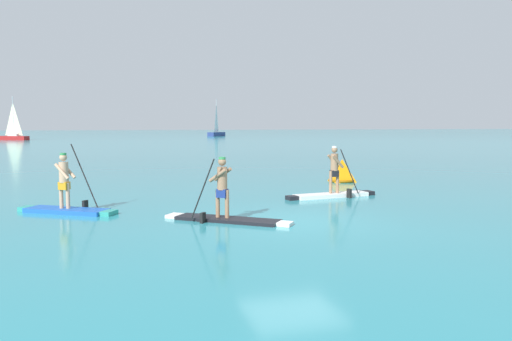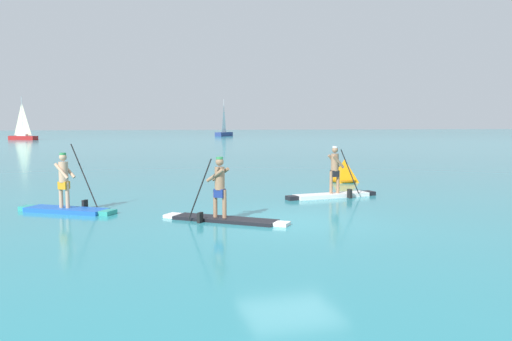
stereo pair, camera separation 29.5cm
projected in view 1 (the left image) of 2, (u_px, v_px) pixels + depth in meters
ground at (293, 221)px, 13.32m from camera, size 440.00×440.00×0.00m
paddleboarder_near_left at (67, 201)px, 14.52m from camera, size 2.80×2.04×1.97m
paddleboarder_mid_center at (225, 208)px, 13.24m from camera, size 3.02×2.48×1.73m
paddleboarder_far_right at (333, 188)px, 17.63m from camera, size 3.43×0.98×1.77m
race_marker_buoy at (342, 172)px, 22.39m from camera, size 1.37×1.37×0.99m
sailboat_left_horizon at (14, 134)px, 81.61m from camera, size 4.85×3.98×7.01m
sailboat_right_horizon at (216, 132)px, 108.73m from camera, size 4.78×5.67×7.83m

